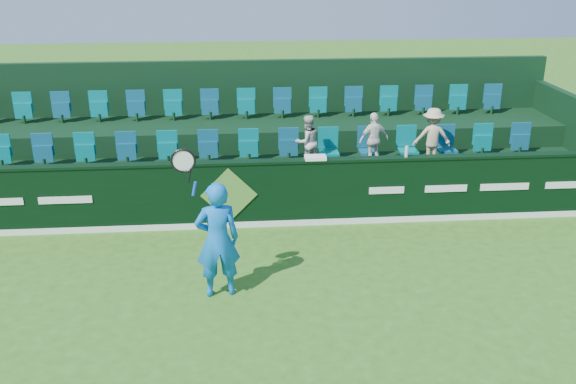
{
  "coord_description": "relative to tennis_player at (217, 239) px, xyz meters",
  "views": [
    {
      "loc": [
        0.18,
        -7.71,
        5.23
      ],
      "look_at": [
        1.06,
        2.8,
        1.15
      ],
      "focal_mm": 40.0,
      "sensor_mm": 36.0,
      "label": 1
    }
  ],
  "objects": [
    {
      "name": "drinks_bottle",
      "position": [
        3.64,
        2.65,
        0.49
      ],
      "size": [
        0.07,
        0.07,
        0.22
      ],
      "primitive_type": "cylinder",
      "color": "silver",
      "rests_on": "sponsor_hoarding"
    },
    {
      "name": "sponsor_hoarding",
      "position": [
        0.17,
        2.65,
        -0.29
      ],
      "size": [
        16.0,
        0.25,
        1.35
      ],
      "color": "black",
      "rests_on": "ground"
    },
    {
      "name": "seat_row_front",
      "position": [
        0.17,
        4.15,
        0.14
      ],
      "size": [
        13.5,
        0.5,
        0.6
      ],
      "primitive_type": "cube",
      "color": "#026E72",
      "rests_on": "stand_tier_front"
    },
    {
      "name": "tennis_player",
      "position": [
        0.0,
        0.0,
        0.0
      ],
      "size": [
        1.05,
        0.55,
        2.52
      ],
      "color": "blue",
      "rests_on": "ground"
    },
    {
      "name": "spectator_middle",
      "position": [
        3.24,
        3.77,
        0.41
      ],
      "size": [
        0.73,
        0.48,
        1.16
      ],
      "primitive_type": "imported",
      "rotation": [
        0.0,
        0.0,
        3.45
      ],
      "color": "white",
      "rests_on": "stand_tier_front"
    },
    {
      "name": "towel",
      "position": [
        1.86,
        2.65,
        0.42
      ],
      "size": [
        0.41,
        0.27,
        0.06
      ],
      "primitive_type": "cube",
      "color": "white",
      "rests_on": "sponsor_hoarding"
    },
    {
      "name": "stand_tier_back",
      "position": [
        0.17,
        5.65,
        -0.31
      ],
      "size": [
        16.0,
        1.8,
        1.3
      ],
      "primitive_type": "cube",
      "color": "black",
      "rests_on": "ground"
    },
    {
      "name": "ground",
      "position": [
        0.17,
        -1.35,
        -0.96
      ],
      "size": [
        60.0,
        60.0,
        0.0
      ],
      "primitive_type": "plane",
      "color": "#306417",
      "rests_on": "ground"
    },
    {
      "name": "spectator_right",
      "position": [
        4.49,
        3.77,
        0.45
      ],
      "size": [
        0.83,
        0.53,
        1.23
      ],
      "primitive_type": "imported",
      "rotation": [
        0.0,
        0.0,
        3.05
      ],
      "color": "#C5B08A",
      "rests_on": "stand_tier_front"
    },
    {
      "name": "seat_row_back",
      "position": [
        0.17,
        5.95,
        0.64
      ],
      "size": [
        13.5,
        0.5,
        0.6
      ],
      "primitive_type": "cube",
      "color": "#026E72",
      "rests_on": "stand_tier_back"
    },
    {
      "name": "stand_tier_front",
      "position": [
        0.17,
        3.75,
        -0.56
      ],
      "size": [
        16.0,
        2.0,
        0.8
      ],
      "primitive_type": "cube",
      "color": "black",
      "rests_on": "ground"
    },
    {
      "name": "spectator_left",
      "position": [
        1.82,
        3.77,
        0.4
      ],
      "size": [
        0.67,
        0.61,
        1.13
      ],
      "primitive_type": "imported",
      "rotation": [
        0.0,
        0.0,
        3.54
      ],
      "color": "beige",
      "rests_on": "stand_tier_front"
    },
    {
      "name": "stand_rear",
      "position": [
        0.17,
        6.1,
        0.25
      ],
      "size": [
        16.0,
        4.1,
        2.6
      ],
      "color": "black",
      "rests_on": "ground"
    }
  ]
}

